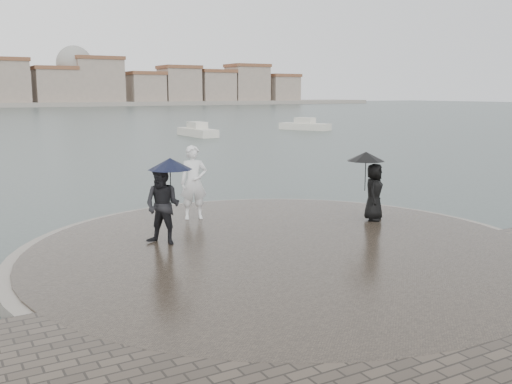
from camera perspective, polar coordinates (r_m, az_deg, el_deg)
ground at (r=11.00m, az=12.70°, el=-11.26°), size 400.00×400.00×0.00m
kerb_ring at (r=13.59m, az=2.73°, el=-6.19°), size 12.50×12.50×0.32m
quay_tip at (r=13.59m, az=2.73°, el=-6.11°), size 11.90×11.90×0.36m
statue at (r=16.27m, az=-6.25°, el=0.96°), size 0.88×0.70×2.10m
visitor_left at (r=13.66m, az=-9.16°, el=-0.47°), size 1.35×1.21×2.04m
visitor_right at (r=16.27m, az=11.48°, el=1.08°), size 1.25×1.08×1.95m
boats at (r=56.70m, az=-11.40°, el=6.16°), size 41.32×20.33×1.50m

